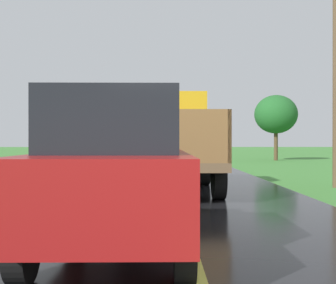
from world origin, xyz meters
TOP-DOWN VIEW (x-y plane):
  - banana_truck_near at (-0.10, 11.33)m, footprint 2.38×5.82m
  - utility_pole_roadside at (4.97, 12.16)m, footprint 2.41×0.20m
  - roadside_tree_mid_right at (7.97, 31.02)m, footprint 3.12×3.12m
  - following_car at (-0.92, 4.03)m, footprint 1.74×4.10m

SIDE VIEW (x-z plane):
  - following_car at x=-0.92m, z-range 0.11..2.03m
  - banana_truck_near at x=-0.10m, z-range 0.07..2.87m
  - roadside_tree_mid_right at x=7.97m, z-range 0.97..5.73m
  - utility_pole_roadside at x=4.97m, z-range 0.35..8.00m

